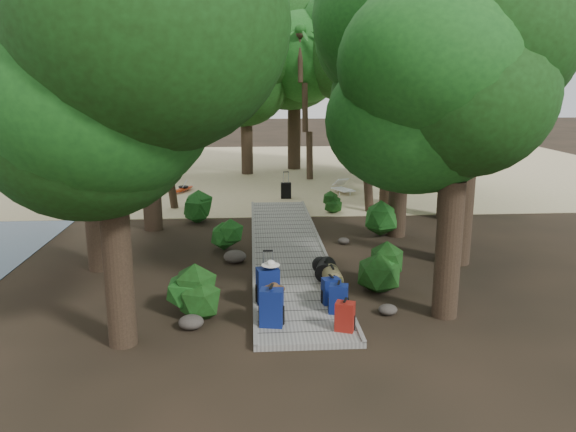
{
  "coord_description": "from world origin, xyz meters",
  "views": [
    {
      "loc": [
        -0.99,
        -14.0,
        4.59
      ],
      "look_at": [
        0.0,
        1.02,
        1.0
      ],
      "focal_mm": 35.0,
      "sensor_mm": 36.0,
      "label": 1
    }
  ],
  "objects_px": {
    "backpack_left_b": "(271,305)",
    "lone_suitcase_on_sand": "(286,191)",
    "backpack_right_c": "(331,289)",
    "duffel_right_khaki": "(332,276)",
    "backpack_right_d": "(335,288)",
    "backpack_left_a": "(272,306)",
    "backpack_right_b": "(339,297)",
    "suitcase_on_boardwalk": "(268,284)",
    "backpack_left_c": "(268,284)",
    "duffel_right_black": "(325,269)",
    "kayak": "(183,188)",
    "backpack_right_a": "(345,315)",
    "sun_lounger": "(343,187)"
  },
  "relations": [
    {
      "from": "sun_lounger",
      "to": "backpack_left_b",
      "type": "bearing_deg",
      "value": -128.4
    },
    {
      "from": "duffel_right_khaki",
      "to": "lone_suitcase_on_sand",
      "type": "bearing_deg",
      "value": 90.39
    },
    {
      "from": "backpack_right_d",
      "to": "backpack_left_a",
      "type": "bearing_deg",
      "value": -136.33
    },
    {
      "from": "backpack_right_c",
      "to": "backpack_right_b",
      "type": "bearing_deg",
      "value": -93.14
    },
    {
      "from": "backpack_right_a",
      "to": "backpack_right_d",
      "type": "height_order",
      "value": "backpack_right_a"
    },
    {
      "from": "backpack_left_c",
      "to": "backpack_right_a",
      "type": "xyz_separation_m",
      "value": [
        1.38,
        -1.44,
        -0.11
      ]
    },
    {
      "from": "sun_lounger",
      "to": "backpack_left_a",
      "type": "bearing_deg",
      "value": -128.18
    },
    {
      "from": "backpack_right_b",
      "to": "sun_lounger",
      "type": "xyz_separation_m",
      "value": [
        2.18,
        12.77,
        -0.15
      ]
    },
    {
      "from": "backpack_right_c",
      "to": "suitcase_on_boardwalk",
      "type": "distance_m",
      "value": 1.36
    },
    {
      "from": "backpack_left_a",
      "to": "sun_lounger",
      "type": "distance_m",
      "value": 13.74
    },
    {
      "from": "backpack_right_d",
      "to": "lone_suitcase_on_sand",
      "type": "bearing_deg",
      "value": 92.75
    },
    {
      "from": "backpack_left_c",
      "to": "backpack_right_d",
      "type": "bearing_deg",
      "value": -5.81
    },
    {
      "from": "backpack_right_a",
      "to": "duffel_right_khaki",
      "type": "height_order",
      "value": "backpack_right_a"
    },
    {
      "from": "backpack_left_a",
      "to": "backpack_left_b",
      "type": "relative_size",
      "value": 1.23
    },
    {
      "from": "backpack_right_d",
      "to": "sun_lounger",
      "type": "xyz_separation_m",
      "value": [
        2.14,
        12.0,
        -0.07
      ]
    },
    {
      "from": "backpack_left_a",
      "to": "duffel_right_khaki",
      "type": "height_order",
      "value": "backpack_left_a"
    },
    {
      "from": "backpack_right_c",
      "to": "suitcase_on_boardwalk",
      "type": "height_order",
      "value": "backpack_right_c"
    },
    {
      "from": "backpack_right_b",
      "to": "backpack_right_c",
      "type": "xyz_separation_m",
      "value": [
        -0.08,
        0.51,
        -0.02
      ]
    },
    {
      "from": "duffel_right_black",
      "to": "lone_suitcase_on_sand",
      "type": "bearing_deg",
      "value": 105.57
    },
    {
      "from": "duffel_right_black",
      "to": "sun_lounger",
      "type": "xyz_separation_m",
      "value": [
        2.16,
        10.71,
        -0.04
      ]
    },
    {
      "from": "backpack_left_b",
      "to": "lone_suitcase_on_sand",
      "type": "xyz_separation_m",
      "value": [
        1.05,
        12.18,
        -0.1
      ]
    },
    {
      "from": "backpack_left_c",
      "to": "duffel_right_black",
      "type": "bearing_deg",
      "value": 34.35
    },
    {
      "from": "sun_lounger",
      "to": "kayak",
      "type": "bearing_deg",
      "value": 149.77
    },
    {
      "from": "backpack_left_b",
      "to": "lone_suitcase_on_sand",
      "type": "bearing_deg",
      "value": 89.91
    },
    {
      "from": "lone_suitcase_on_sand",
      "to": "suitcase_on_boardwalk",
      "type": "bearing_deg",
      "value": -95.3
    },
    {
      "from": "duffel_right_black",
      "to": "lone_suitcase_on_sand",
      "type": "height_order",
      "value": "lone_suitcase_on_sand"
    },
    {
      "from": "kayak",
      "to": "backpack_right_a",
      "type": "bearing_deg",
      "value": -48.42
    },
    {
      "from": "backpack_left_c",
      "to": "duffel_right_khaki",
      "type": "xyz_separation_m",
      "value": [
        1.48,
        0.94,
        -0.21
      ]
    },
    {
      "from": "backpack_right_a",
      "to": "lone_suitcase_on_sand",
      "type": "relative_size",
      "value": 0.96
    },
    {
      "from": "duffel_right_khaki",
      "to": "kayak",
      "type": "bearing_deg",
      "value": 109.56
    },
    {
      "from": "backpack_left_a",
      "to": "lone_suitcase_on_sand",
      "type": "xyz_separation_m",
      "value": [
        1.05,
        12.4,
        -0.18
      ]
    },
    {
      "from": "backpack_left_c",
      "to": "kayak",
      "type": "xyz_separation_m",
      "value": [
        -3.22,
        12.96,
        -0.36
      ]
    },
    {
      "from": "backpack_left_a",
      "to": "kayak",
      "type": "bearing_deg",
      "value": 113.24
    },
    {
      "from": "backpack_right_b",
      "to": "backpack_right_d",
      "type": "xyz_separation_m",
      "value": [
        0.04,
        0.77,
        -0.08
      ]
    },
    {
      "from": "backpack_left_a",
      "to": "backpack_right_d",
      "type": "distance_m",
      "value": 1.89
    },
    {
      "from": "backpack_right_b",
      "to": "suitcase_on_boardwalk",
      "type": "xyz_separation_m",
      "value": [
        -1.36,
        0.95,
        -0.03
      ]
    },
    {
      "from": "backpack_right_b",
      "to": "backpack_right_d",
      "type": "bearing_deg",
      "value": 100.58
    },
    {
      "from": "backpack_right_c",
      "to": "duffel_right_khaki",
      "type": "relative_size",
      "value": 0.98
    },
    {
      "from": "backpack_right_b",
      "to": "backpack_right_d",
      "type": "height_order",
      "value": "backpack_right_b"
    },
    {
      "from": "backpack_left_c",
      "to": "lone_suitcase_on_sand",
      "type": "xyz_separation_m",
      "value": [
        1.09,
        11.26,
        -0.2
      ]
    },
    {
      "from": "backpack_right_a",
      "to": "sun_lounger",
      "type": "relative_size",
      "value": 0.36
    },
    {
      "from": "backpack_left_a",
      "to": "suitcase_on_boardwalk",
      "type": "bearing_deg",
      "value": 100.91
    },
    {
      "from": "backpack_right_c",
      "to": "duffel_right_khaki",
      "type": "bearing_deg",
      "value": 68.17
    },
    {
      "from": "lone_suitcase_on_sand",
      "to": "sun_lounger",
      "type": "height_order",
      "value": "lone_suitcase_on_sand"
    },
    {
      "from": "duffel_right_khaki",
      "to": "suitcase_on_boardwalk",
      "type": "bearing_deg",
      "value": -158.96
    },
    {
      "from": "backpack_right_d",
      "to": "backpack_right_c",
      "type": "bearing_deg",
      "value": -113.42
    },
    {
      "from": "kayak",
      "to": "backpack_left_a",
      "type": "bearing_deg",
      "value": -53.11
    },
    {
      "from": "lone_suitcase_on_sand",
      "to": "backpack_right_c",
      "type": "bearing_deg",
      "value": -88.65
    },
    {
      "from": "lone_suitcase_on_sand",
      "to": "sun_lounger",
      "type": "xyz_separation_m",
      "value": [
        2.47,
        0.88,
        -0.04
      ]
    },
    {
      "from": "backpack_left_a",
      "to": "sun_lounger",
      "type": "height_order",
      "value": "backpack_left_a"
    }
  ]
}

